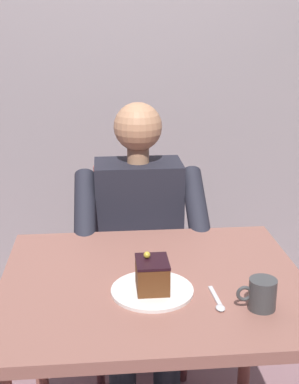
% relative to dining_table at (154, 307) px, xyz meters
% --- Properties ---
extents(cafe_rear_panel, '(6.40, 0.12, 3.00)m').
position_rel_dining_table_xyz_m(cafe_rear_panel, '(0.00, -1.38, 0.84)').
color(cafe_rear_panel, gray).
rests_on(cafe_rear_panel, ground).
extents(dining_table, '(0.94, 0.80, 0.75)m').
position_rel_dining_table_xyz_m(dining_table, '(0.00, 0.00, 0.00)').
color(dining_table, '#905A4E').
rests_on(dining_table, ground).
extents(chair, '(0.42, 0.42, 0.88)m').
position_rel_dining_table_xyz_m(chair, '(0.00, -0.74, -0.17)').
color(chair, brown).
rests_on(chair, ground).
extents(seated_person, '(0.53, 0.58, 1.20)m').
position_rel_dining_table_xyz_m(seated_person, '(0.00, -0.57, -0.04)').
color(seated_person, '#21212B').
rests_on(seated_person, ground).
extents(dessert_plate, '(0.24, 0.24, 0.01)m').
position_rel_dining_table_xyz_m(dessert_plate, '(0.01, 0.08, 0.10)').
color(dessert_plate, white).
rests_on(dessert_plate, dining_table).
extents(cake_slice, '(0.09, 0.11, 0.11)m').
position_rel_dining_table_xyz_m(cake_slice, '(0.01, 0.08, 0.15)').
color(cake_slice, '#5A3016').
rests_on(cake_slice, dessert_plate).
extents(coffee_cup, '(0.11, 0.08, 0.09)m').
position_rel_dining_table_xyz_m(coffee_cup, '(-0.28, 0.20, 0.14)').
color(coffee_cup, '#3C3D3F').
rests_on(coffee_cup, dining_table).
extents(dessert_spoon, '(0.03, 0.14, 0.01)m').
position_rel_dining_table_xyz_m(dessert_spoon, '(-0.17, 0.16, 0.10)').
color(dessert_spoon, silver).
rests_on(dessert_spoon, dining_table).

